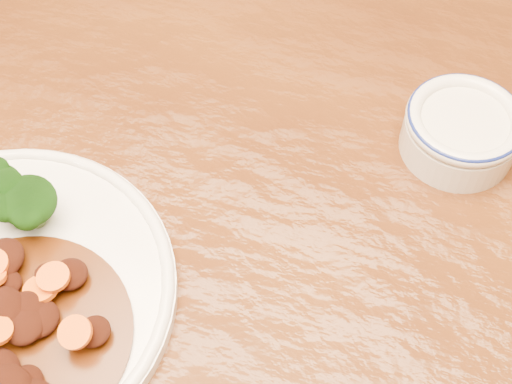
% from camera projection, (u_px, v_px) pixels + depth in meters
% --- Properties ---
extents(dining_table, '(1.51, 0.92, 0.75)m').
position_uv_depth(dining_table, '(174.00, 293.00, 0.69)').
color(dining_table, '#532A0E').
rests_on(dining_table, ground).
extents(mince_stew, '(0.19, 0.19, 0.04)m').
position_uv_depth(mince_stew, '(14.00, 334.00, 0.56)').
color(mince_stew, '#431F07').
rests_on(mince_stew, dinner_plate).
extents(dip_bowl, '(0.11, 0.11, 0.05)m').
position_uv_depth(dip_bowl, '(462.00, 130.00, 0.67)').
color(dip_bowl, beige).
rests_on(dip_bowl, dining_table).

